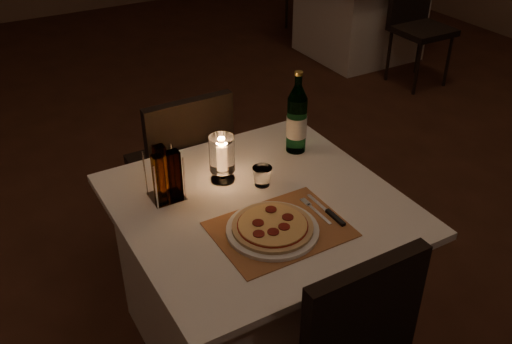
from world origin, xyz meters
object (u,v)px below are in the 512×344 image
tumbler (262,176)px  water_bottle (297,120)px  hurricane_candle (222,155)px  chair_far (184,160)px  main_table (258,276)px  neighbor_table_right (359,15)px  plate (273,230)px  pizza (273,226)px

tumbler → water_bottle: size_ratio=0.22×
hurricane_candle → chair_far: bearing=84.8°
water_bottle → tumbler: bearing=-148.4°
main_table → water_bottle: bearing=37.5°
chair_far → neighbor_table_right: chair_far is taller
main_table → hurricane_candle: (-0.05, 0.20, 0.48)m
main_table → water_bottle: (0.33, 0.25, 0.51)m
plate → water_bottle: (0.38, 0.43, 0.13)m
main_table → plate: bearing=-105.5°
plate → tumbler: (0.12, 0.27, 0.03)m
chair_far → tumbler: chair_far is taller
chair_far → main_table: bearing=-90.0°
plate → water_bottle: water_bottle is taller
chair_far → water_bottle: size_ratio=2.53×
chair_far → tumbler: size_ratio=11.75×
pizza → tumbler: bearing=66.3°
water_bottle → hurricane_candle: (-0.38, -0.05, -0.03)m
main_table → hurricane_candle: hurricane_candle is taller
plate → neighbor_table_right: bearing=46.3°
plate → water_bottle: 0.59m
pizza → hurricane_candle: (0.00, 0.38, 0.08)m
tumbler → neighbor_table_right: 3.52m
chair_far → tumbler: (0.07, -0.62, 0.23)m
tumbler → neighbor_table_right: bearing=44.6°
water_bottle → neighbor_table_right: (2.23, 2.30, -0.51)m
tumbler → water_bottle: bearing=31.6°
main_table → hurricane_candle: 0.52m
chair_far → hurricane_candle: hurricane_candle is taller
neighbor_table_right → chair_far: bearing=-144.3°
plate → pizza: 0.02m
hurricane_candle → neighbor_table_right: hurricane_candle is taller
hurricane_candle → neighbor_table_right: bearing=42.1°
main_table → pizza: (-0.05, -0.18, 0.39)m
plate → neighbor_table_right: size_ratio=0.32×
plate → hurricane_candle: bearing=89.5°
hurricane_candle → neighbor_table_right: size_ratio=0.19×
neighbor_table_right → tumbler: bearing=-135.4°
main_table → neighbor_table_right: size_ratio=1.00×
plate → pizza: pizza is taller
neighbor_table_right → main_table: bearing=-135.1°
main_table → neighbor_table_right: bearing=44.9°
tumbler → plate: bearing=-113.7°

